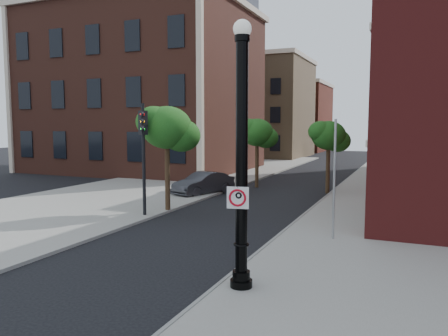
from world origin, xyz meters
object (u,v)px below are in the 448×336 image
at_px(lamppost, 242,170).
at_px(parked_car, 204,183).
at_px(no_parking_sign, 238,198).
at_px(traffic_signal_left, 143,141).
at_px(traffic_signal_right, 373,146).

bearing_deg(lamppost, parked_car, 119.73).
bearing_deg(no_parking_sign, parked_car, 107.59).
xyz_separation_m(lamppost, no_parking_sign, (-0.03, -0.17, -0.66)).
distance_m(traffic_signal_left, traffic_signal_right, 10.30).
bearing_deg(parked_car, traffic_signal_left, -66.64).
bearing_deg(parked_car, lamppost, -40.31).
bearing_deg(traffic_signal_right, traffic_signal_left, -161.36).
bearing_deg(traffic_signal_left, no_parking_sign, -17.80).
distance_m(no_parking_sign, traffic_signal_left, 9.71).
relative_size(parked_car, traffic_signal_right, 0.85).
bearing_deg(lamppost, traffic_signal_left, 138.22).
xyz_separation_m(no_parking_sign, traffic_signal_right, (2.18, 10.99, 0.80)).
relative_size(no_parking_sign, traffic_signal_right, 0.11).
bearing_deg(no_parking_sign, lamppost, 67.02).
bearing_deg(traffic_signal_right, parked_car, 159.25).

